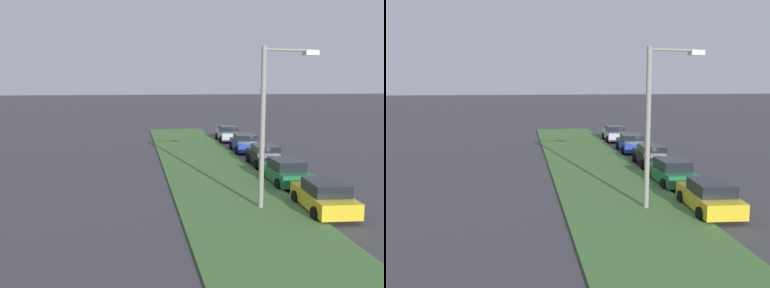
# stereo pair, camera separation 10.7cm
# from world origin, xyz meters

# --- Properties ---
(grass_median) EXTENTS (60.00, 6.00, 0.12)m
(grass_median) POSITION_xyz_m (10.00, 8.29, 0.06)
(grass_median) COLOR #477238
(grass_median) RESTS_ON ground
(parked_car_yellow) EXTENTS (4.39, 2.20, 1.47)m
(parked_car_yellow) POSITION_xyz_m (7.17, 4.64, 0.72)
(parked_car_yellow) COLOR gold
(parked_car_yellow) RESTS_ON ground
(parked_car_green) EXTENTS (4.33, 2.07, 1.47)m
(parked_car_green) POSITION_xyz_m (12.58, 4.56, 0.72)
(parked_car_green) COLOR #1E6B38
(parked_car_green) RESTS_ON ground
(parked_car_black) EXTENTS (4.40, 2.21, 1.47)m
(parked_car_black) POSITION_xyz_m (17.97, 4.13, 0.72)
(parked_car_black) COLOR black
(parked_car_black) RESTS_ON ground
(parked_car_blue) EXTENTS (4.39, 2.20, 1.47)m
(parked_car_blue) POSITION_xyz_m (23.93, 4.04, 0.72)
(parked_car_blue) COLOR #23389E
(parked_car_blue) RESTS_ON ground
(parked_car_silver) EXTENTS (4.38, 2.17, 1.47)m
(parked_car_silver) POSITION_xyz_m (30.31, 4.04, 0.72)
(parked_car_silver) COLOR #B2B5BA
(parked_car_silver) RESTS_ON ground
(streetlight) EXTENTS (0.83, 2.85, 7.50)m
(streetlight) POSITION_xyz_m (7.92, 7.08, 4.39)
(streetlight) COLOR gray
(streetlight) RESTS_ON ground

